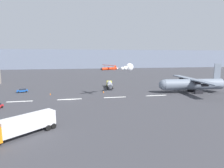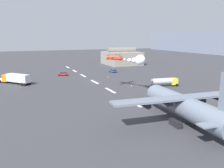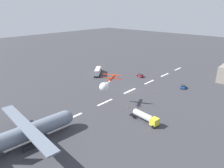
{
  "view_description": "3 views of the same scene",
  "coord_description": "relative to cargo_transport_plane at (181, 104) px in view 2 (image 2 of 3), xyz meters",
  "views": [
    {
      "loc": [
        2.85,
        -61.37,
        14.52
      ],
      "look_at": [
        14.81,
        0.87,
        4.69
      ],
      "focal_mm": 29.02,
      "sensor_mm": 36.0,
      "label": 1
    },
    {
      "loc": [
        82.92,
        -27.87,
        16.87
      ],
      "look_at": [
        17.06,
        0.0,
        2.35
      ],
      "focal_mm": 37.36,
      "sensor_mm": 36.0,
      "label": 2
    },
    {
      "loc": [
        67.08,
        50.5,
        34.4
      ],
      "look_at": [
        13.99,
        2.16,
        7.68
      ],
      "focal_mm": 32.84,
      "sensor_mm": 36.0,
      "label": 3
    }
  ],
  "objects": [
    {
      "name": "ground_plane",
      "position": [
        -46.77,
        -2.62,
        -3.52
      ],
      "size": [
        440.0,
        440.0,
        0.0
      ],
      "primitive_type": "plane",
      "color": "#38383D",
      "rests_on": "ground"
    },
    {
      "name": "runway_stripe_0",
      "position": [
        -93.88,
        -2.62,
        -3.51
      ],
      "size": [
        8.0,
        0.9,
        0.01
      ],
      "primitive_type": "cube",
      "color": "white",
      "rests_on": "ground"
    },
    {
      "name": "runway_stripe_1",
      "position": [
        -78.17,
        -2.62,
        -3.51
      ],
      "size": [
        8.0,
        0.9,
        0.01
      ],
      "primitive_type": "cube",
      "color": "white",
      "rests_on": "ground"
    },
    {
      "name": "runway_stripe_2",
      "position": [
        -62.47,
        -2.62,
        -3.51
      ],
      "size": [
        8.0,
        0.9,
        0.01
      ],
      "primitive_type": "cube",
      "color": "white",
      "rests_on": "ground"
    },
    {
      "name": "runway_stripe_3",
      "position": [
        -46.77,
        -2.62,
        -3.51
      ],
      "size": [
        8.0,
        0.9,
        0.01
      ],
      "primitive_type": "cube",
      "color": "white",
      "rests_on": "ground"
    },
    {
      "name": "runway_stripe_4",
      "position": [
        -31.06,
        -2.62,
        -3.51
      ],
      "size": [
        8.0,
        0.9,
        0.01
      ],
      "primitive_type": "cube",
      "color": "white",
      "rests_on": "ground"
    },
    {
      "name": "runway_stripe_5",
      "position": [
        -15.36,
        -2.62,
        -3.51
      ],
      "size": [
        8.0,
        0.9,
        0.01
      ],
      "primitive_type": "cube",
      "color": "white",
      "rests_on": "ground"
    },
    {
      "name": "cargo_transport_plane",
      "position": [
        0.0,
        0.0,
        0.0
      ],
      "size": [
        26.04,
        30.53,
        11.51
      ],
      "color": "slate",
      "rests_on": "ground"
    },
    {
      "name": "stunt_biplane_red",
      "position": [
        -25.35,
        3.24,
        6.56
      ],
      "size": [
        13.99,
        9.51,
        3.06
      ],
      "color": "red"
    },
    {
      "name": "semi_truck_orange",
      "position": [
        -54.21,
        -30.37,
        -1.4
      ],
      "size": [
        12.5,
        10.88,
        3.7
      ],
      "color": "silver",
      "rests_on": "ground"
    },
    {
      "name": "fuel_tanker_truck",
      "position": [
        -29.49,
        17.2,
        -1.77
      ],
      "size": [
        3.8,
        9.51,
        2.9
      ],
      "color": "yellow",
      "rests_on": "ground"
    },
    {
      "name": "followme_car_yellow",
      "position": [
        -66.48,
        -10.73,
        -2.71
      ],
      "size": [
        3.33,
        4.76,
        1.52
      ],
      "color": "#B21E23",
      "rests_on": "ground"
    },
    {
      "name": "airport_staff_sedan",
      "position": [
        -65.95,
        13.27,
        -2.71
      ],
      "size": [
        4.44,
        3.02,
        1.52
      ],
      "color": "#194CA5",
      "rests_on": "ground"
    },
    {
      "name": "hangar_building",
      "position": [
        -94.77,
        31.33,
        0.71
      ],
      "size": [
        22.07,
        19.71,
        10.51
      ],
      "color": "gray",
      "rests_on": "ground"
    },
    {
      "name": "traffic_cone_near",
      "position": [
        -54.16,
        5.85,
        -3.14
      ],
      "size": [
        0.44,
        0.44,
        0.75
      ],
      "primitive_type": "cone",
      "color": "orange",
      "rests_on": "ground"
    },
    {
      "name": "traffic_cone_far",
      "position": [
        -33.86,
        6.48,
        -3.14
      ],
      "size": [
        0.44,
        0.44,
        0.75
      ],
      "primitive_type": "cone",
      "color": "orange",
      "rests_on": "ground"
    }
  ]
}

